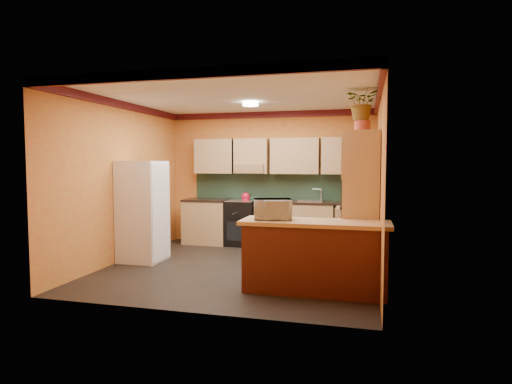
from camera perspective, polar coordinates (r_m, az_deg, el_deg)
room_shell at (r=7.00m, az=-1.25°, el=7.35°), size 4.24×4.24×2.72m
base_cabinets_back at (r=8.53m, az=2.12°, el=-4.36°), size 3.65×0.60×0.88m
countertop_back at (r=8.47m, az=2.13°, el=-1.28°), size 3.65×0.62×0.04m
stove at (r=8.68m, az=-1.93°, el=-4.11°), size 0.58×0.58×0.91m
kettle at (r=8.54m, az=-1.39°, el=-0.56°), size 0.21×0.21×0.18m
sink at (r=8.34m, az=7.33°, el=-1.16°), size 0.48×0.40×0.03m
base_cabinets_right at (r=7.80m, az=13.52°, el=-5.25°), size 0.60×0.80×0.88m
countertop_right at (r=7.74m, az=13.57°, el=-1.89°), size 0.62×0.80×0.04m
fridge at (r=7.50m, az=-14.89°, el=-2.49°), size 0.68×0.66×1.70m
pantry at (r=6.21m, az=13.82°, el=-1.94°), size 0.48×0.90×2.10m
fern_pot at (r=6.25m, az=14.00°, el=8.48°), size 0.22×0.22×0.16m
fern at (r=6.28m, az=14.05°, el=11.48°), size 0.50×0.45×0.50m
breakfast_bar at (r=5.62m, az=7.80°, el=-8.78°), size 1.80×0.55×0.88m
bar_top at (r=5.54m, az=7.84°, el=-4.08°), size 1.90×0.65×0.05m
microwave at (r=5.61m, az=2.22°, el=-2.30°), size 0.56×0.44×0.27m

